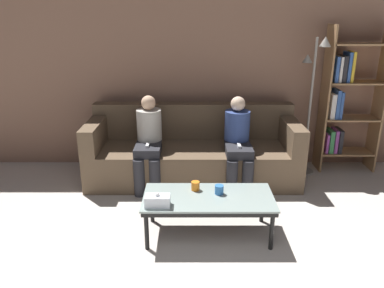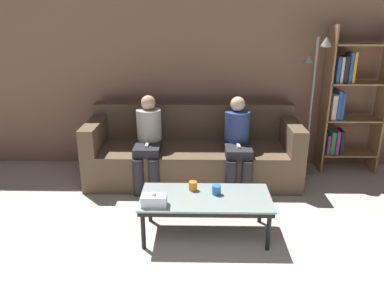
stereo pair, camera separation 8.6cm
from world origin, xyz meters
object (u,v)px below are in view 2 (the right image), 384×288
object	(u,v)px
seated_person_left_end	(148,140)
seated_person_mid_left	(237,141)
coffee_table	(205,200)
cup_near_right	(216,190)
bookshelf	(346,102)
standing_lamp	(314,93)
tissue_box	(154,200)
couch	(193,153)
cup_near_left	(193,186)

from	to	relation	value
seated_person_left_end	seated_person_mid_left	distance (m)	1.06
coffee_table	cup_near_right	distance (m)	0.14
bookshelf	standing_lamp	xyz separation A→B (m)	(-0.47, -0.14, 0.14)
coffee_table	bookshelf	xyz separation A→B (m)	(1.83, 1.63, 0.56)
seated_person_left_end	coffee_table	bearing A→B (deg)	-58.88
cup_near_right	bookshelf	world-z (taller)	bookshelf
tissue_box	seated_person_mid_left	world-z (taller)	seated_person_mid_left
tissue_box	seated_person_left_end	xyz separation A→B (m)	(-0.21, 1.29, 0.12)
tissue_box	standing_lamp	world-z (taller)	standing_lamp
couch	tissue_box	size ratio (longest dim) A/B	11.74
tissue_box	coffee_table	bearing A→B (deg)	21.64
couch	bookshelf	distance (m)	2.07
coffee_table	cup_near_left	xyz separation A→B (m)	(-0.12, 0.13, 0.08)
cup_near_left	cup_near_right	bearing A→B (deg)	-19.91
cup_near_left	seated_person_left_end	xyz separation A→B (m)	(-0.55, 0.97, 0.13)
coffee_table	seated_person_mid_left	world-z (taller)	seated_person_mid_left
couch	standing_lamp	size ratio (longest dim) A/B	1.48
coffee_table	standing_lamp	bearing A→B (deg)	47.85
cup_near_left	seated_person_left_end	distance (m)	1.13
cup_near_left	standing_lamp	bearing A→B (deg)	42.76
seated_person_mid_left	tissue_box	bearing A→B (deg)	-123.58
coffee_table	seated_person_mid_left	xyz separation A→B (m)	(0.39, 1.10, 0.21)
bookshelf	seated_person_left_end	distance (m)	2.57
seated_person_mid_left	standing_lamp	bearing A→B (deg)	22.41
couch	bookshelf	bearing A→B (deg)	8.67
coffee_table	cup_near_right	xyz separation A→B (m)	(0.10, 0.05, 0.08)
cup_near_right	seated_person_mid_left	xyz separation A→B (m)	(0.29, 1.04, 0.13)
bookshelf	seated_person_mid_left	size ratio (longest dim) A/B	1.74
bookshelf	standing_lamp	distance (m)	0.52
tissue_box	standing_lamp	size ratio (longest dim) A/B	0.13
couch	seated_person_mid_left	bearing A→B (deg)	-24.12
cup_near_right	bookshelf	distance (m)	2.39
coffee_table	cup_near_left	bearing A→B (deg)	131.94
tissue_box	seated_person_mid_left	bearing A→B (deg)	56.42
tissue_box	couch	bearing A→B (deg)	78.16
coffee_table	cup_near_right	bearing A→B (deg)	27.03
cup_near_right	seated_person_left_end	distance (m)	1.31
cup_near_right	standing_lamp	size ratio (longest dim) A/B	0.05
cup_near_right	tissue_box	size ratio (longest dim) A/B	0.39
cup_near_left	cup_near_right	distance (m)	0.24
seated_person_left_end	bookshelf	bearing A→B (deg)	11.94
bookshelf	standing_lamp	world-z (taller)	bookshelf
bookshelf	seated_person_mid_left	world-z (taller)	bookshelf
couch	coffee_table	distance (m)	1.34
cup_near_left	cup_near_right	world-z (taller)	same
seated_person_left_end	seated_person_mid_left	size ratio (longest dim) A/B	1.01
bookshelf	seated_person_left_end	xyz separation A→B (m)	(-2.49, -0.53, -0.35)
seated_person_left_end	seated_person_mid_left	bearing A→B (deg)	-0.52
cup_near_left	seated_person_mid_left	size ratio (longest dim) A/B	0.08
coffee_table	tissue_box	bearing A→B (deg)	-158.36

